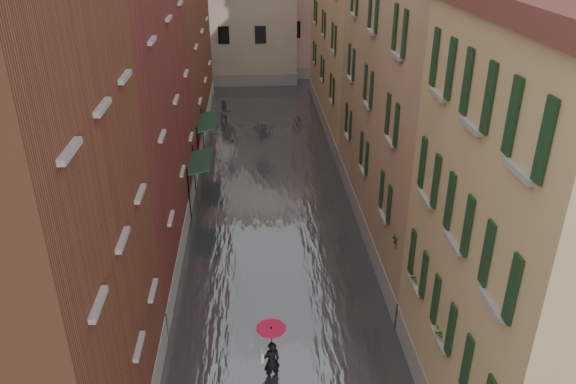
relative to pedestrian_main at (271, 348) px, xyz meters
name	(u,v)px	position (x,y,z in m)	size (l,w,h in m)	color
ground	(287,379)	(0.47, -0.05, -1.28)	(120.00, 120.00, 0.00)	#5D5D60
floodwater	(271,195)	(0.47, 12.95, -1.18)	(10.00, 60.00, 0.20)	#4B4E53
building_left_mid	(101,109)	(-6.53, 8.95, 4.97)	(6.00, 14.00, 12.50)	maroon
building_left_far	(153,25)	(-6.53, 23.95, 5.72)	(6.00, 16.00, 14.00)	brown
building_right_near	(571,253)	(7.47, -2.05, 4.47)	(6.00, 8.00, 11.50)	#A38854
building_right_mid	(439,96)	(7.47, 8.95, 5.22)	(6.00, 14.00, 13.00)	tan
building_right_far	(369,42)	(7.47, 23.95, 4.47)	(6.00, 16.00, 11.50)	#A38854
building_end_cream	(224,2)	(-2.53, 37.95, 5.22)	(12.00, 9.00, 13.00)	beige
building_end_pink	(324,3)	(6.47, 39.95, 4.72)	(10.00, 9.00, 12.00)	#CB958F
awning_near	(200,162)	(-3.01, 11.98, 1.18)	(1.09, 2.95, 2.80)	#17341F
awning_far	(207,122)	(-3.01, 17.85, 1.19)	(1.09, 3.37, 2.80)	#17341F
window_planters	(433,300)	(4.59, -0.80, 2.23)	(0.59, 8.47, 0.84)	brown
pedestrian_main	(271,348)	(0.00, 0.00, 0.00)	(0.95, 0.95, 2.06)	black
pedestrian_far	(225,112)	(-2.29, 24.49, -0.42)	(0.84, 0.65, 1.73)	black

